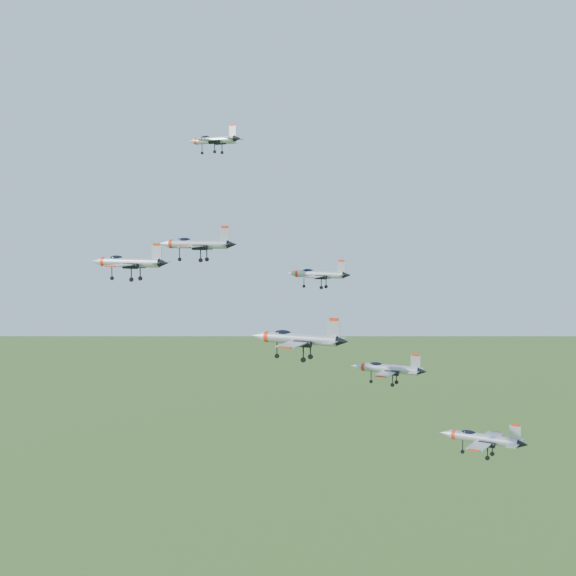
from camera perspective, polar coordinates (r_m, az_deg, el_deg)
The scene contains 7 objects.
jet_lead at distance 146.60m, azimuth -5.34°, elevation 10.45°, with size 11.94×9.84×3.20m.
jet_left_high at distance 128.67m, azimuth -6.55°, elevation 3.14°, with size 13.37×11.39×3.64m.
jet_right_high at distance 110.53m, azimuth -11.30°, elevation 1.83°, with size 12.17×10.27×3.28m.
jet_left_low at distance 129.23m, azimuth 2.12°, elevation 1.00°, with size 11.19×9.38×3.00m.
jet_right_low at distance 104.75m, azimuth 0.69°, elevation -3.59°, with size 13.74×11.55×3.69m.
jet_trail at distance 115.35m, azimuth 7.08°, elevation -5.70°, with size 11.21×9.42×3.01m.
jet_extra at distance 117.52m, azimuth 13.61°, elevation -10.34°, with size 12.72×10.52×3.40m.
Camera 1 is at (81.48, -98.50, 149.72)m, focal length 50.00 mm.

